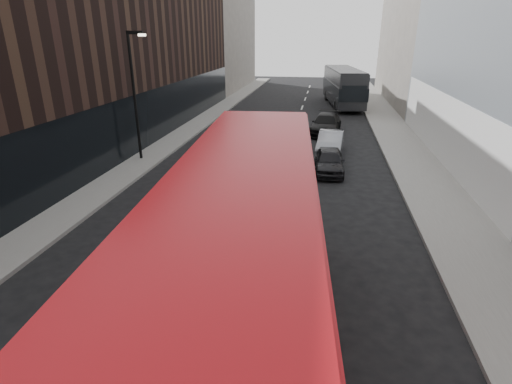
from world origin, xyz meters
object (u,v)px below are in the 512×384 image
at_px(street_lamp, 135,88).
at_px(car_c, 326,124).
at_px(red_bus, 244,266).
at_px(car_b, 330,143).
at_px(grey_bus, 343,86).
at_px(car_a, 329,161).

bearing_deg(street_lamp, car_c, 39.65).
bearing_deg(red_bus, street_lamp, 117.62).
bearing_deg(car_c, car_b, -80.46).
xyz_separation_m(red_bus, car_b, (1.92, 17.84, -1.93)).
bearing_deg(car_c, street_lamp, -133.89).
relative_size(street_lamp, car_c, 1.42).
bearing_deg(car_b, grey_bus, 90.61).
height_order(car_a, car_c, car_c).
height_order(street_lamp, grey_bus, street_lamp).
bearing_deg(red_bus, car_b, 79.58).
relative_size(street_lamp, grey_bus, 0.59).
distance_m(grey_bus, car_a, 22.45).
relative_size(grey_bus, car_b, 2.82).
relative_size(car_a, car_b, 0.90).
height_order(grey_bus, car_b, grey_bus).
bearing_deg(car_a, car_b, 88.41).
xyz_separation_m(car_b, car_c, (-0.29, 5.46, 0.03)).
distance_m(street_lamp, grey_bus, 25.27).
xyz_separation_m(grey_bus, car_a, (-1.37, -22.37, -1.36)).
xyz_separation_m(car_a, car_c, (-0.24, 9.19, 0.07)).
relative_size(car_b, car_c, 0.85).
height_order(street_lamp, red_bus, street_lamp).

